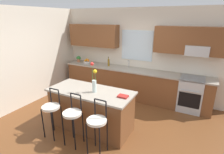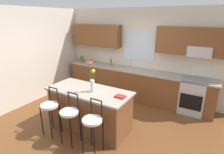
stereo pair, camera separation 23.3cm
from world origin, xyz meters
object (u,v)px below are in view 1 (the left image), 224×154
at_px(bar_stool_middle, 73,115).
at_px(flower_vase, 94,81).
at_px(oven_range, 190,94).
at_px(bar_stool_near, 51,109).
at_px(fruit_bowl_oranges, 87,61).
at_px(potted_plant_small, 79,59).
at_px(bar_stool_far, 97,123).
at_px(bottle_olive_oil, 109,62).
at_px(kitchen_island, 91,109).
at_px(cookbook, 123,96).

bearing_deg(bar_stool_middle, flower_vase, 78.53).
height_order(oven_range, bar_stool_near, bar_stool_near).
distance_m(oven_range, fruit_bowl_oranges, 3.40).
bearing_deg(potted_plant_small, bar_stool_middle, -54.91).
height_order(oven_range, potted_plant_small, potted_plant_small).
bearing_deg(potted_plant_small, fruit_bowl_oranges, 0.31).
distance_m(bar_stool_far, bottle_olive_oil, 2.87).
height_order(bar_stool_near, bar_stool_far, same).
xyz_separation_m(bar_stool_near, bar_stool_middle, (0.55, 0.00, 0.00)).
height_order(bar_stool_middle, fruit_bowl_oranges, fruit_bowl_oranges).
height_order(oven_range, flower_vase, flower_vase).
distance_m(kitchen_island, bar_stool_far, 0.85).
bearing_deg(cookbook, bar_stool_far, -108.06).
bearing_deg(oven_range, flower_vase, -132.20).
relative_size(fruit_bowl_oranges, bottle_olive_oil, 0.80).
bearing_deg(bar_stool_far, potted_plant_small, 132.46).
bearing_deg(bar_stool_middle, bar_stool_near, 180.00).
bearing_deg(bar_stool_near, bottle_olive_oil, 91.45).
bearing_deg(bar_stool_near, fruit_bowl_oranges, 109.47).
bearing_deg(oven_range, potted_plant_small, 179.62).
bearing_deg(fruit_bowl_oranges, bar_stool_middle, -60.49).
bearing_deg(bar_stool_middle, cookbook, 40.30).
xyz_separation_m(bar_stool_far, potted_plant_small, (-2.37, 2.59, 0.41)).
xyz_separation_m(kitchen_island, flower_vase, (0.12, -0.02, 0.70)).
xyz_separation_m(flower_vase, cookbook, (0.64, 0.04, -0.23)).
bearing_deg(bar_stool_near, kitchen_island, 48.57).
height_order(oven_range, fruit_bowl_oranges, fruit_bowl_oranges).
height_order(bar_stool_middle, bar_stool_far, same).
relative_size(kitchen_island, bar_stool_near, 1.80).
bearing_deg(bar_stool_far, bottle_olive_oil, 114.26).
xyz_separation_m(kitchen_island, bar_stool_near, (-0.55, -0.62, 0.17)).
xyz_separation_m(bar_stool_far, cookbook, (0.21, 0.64, 0.30)).
relative_size(kitchen_island, potted_plant_small, 8.79).
relative_size(bar_stool_near, fruit_bowl_oranges, 4.34).
bearing_deg(bottle_olive_oil, bar_stool_near, -88.55).
distance_m(kitchen_island, bar_stool_near, 0.85).
bearing_deg(potted_plant_small, kitchen_island, -47.21).
xyz_separation_m(fruit_bowl_oranges, potted_plant_small, (-0.35, -0.00, 0.07)).
xyz_separation_m(kitchen_island, bar_stool_middle, (0.00, -0.62, 0.17)).
xyz_separation_m(flower_vase, bottle_olive_oil, (-0.74, 1.99, -0.13)).
bearing_deg(bar_stool_far, cookbook, 71.94).
distance_m(bar_stool_near, bottle_olive_oil, 2.62).
height_order(bar_stool_far, bottle_olive_oil, bottle_olive_oil).
distance_m(bar_stool_near, potted_plant_small, 2.91).
bearing_deg(flower_vase, bar_stool_middle, -101.47).
relative_size(oven_range, flower_vase, 1.44).
height_order(oven_range, kitchen_island, same).
relative_size(oven_range, potted_plant_small, 4.31).
distance_m(flower_vase, potted_plant_small, 2.78).
height_order(bar_stool_near, potted_plant_small, potted_plant_small).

